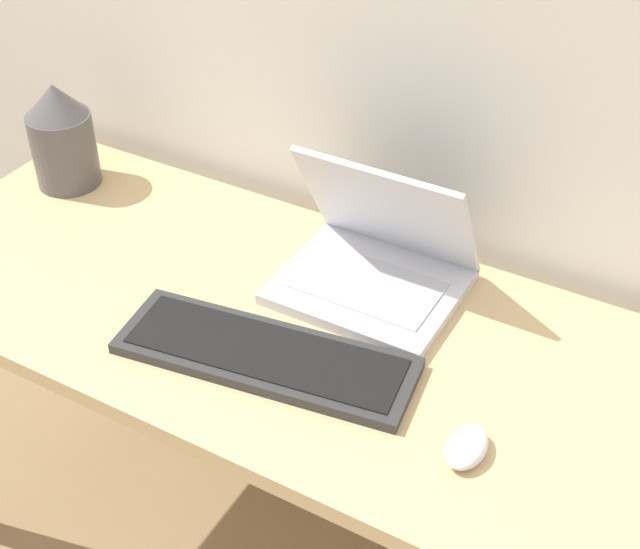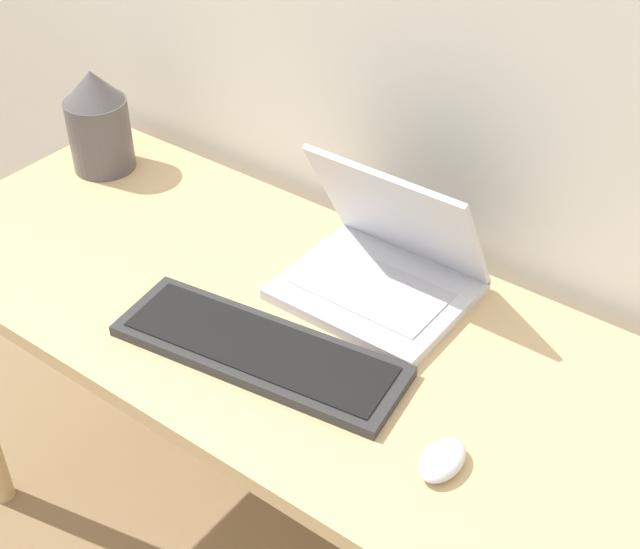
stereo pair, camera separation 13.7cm
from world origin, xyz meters
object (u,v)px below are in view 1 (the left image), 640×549
object	(u,v)px
laptop	(376,260)
keyboard	(266,355)
mouse	(467,447)
vase	(62,136)

from	to	relation	value
laptop	keyboard	distance (m)	0.26
keyboard	mouse	size ratio (longest dim) A/B	5.59
laptop	vase	xyz separation A→B (m)	(-0.68, -0.00, 0.05)
mouse	vase	distance (m)	1.00
vase	laptop	bearing A→B (deg)	0.38
mouse	vase	size ratio (longest dim) A/B	0.41
mouse	vase	bearing A→B (deg)	164.16
laptop	keyboard	xyz separation A→B (m)	(-0.06, -0.25, -0.04)
keyboard	mouse	bearing A→B (deg)	-4.01
laptop	mouse	bearing A→B (deg)	-44.78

